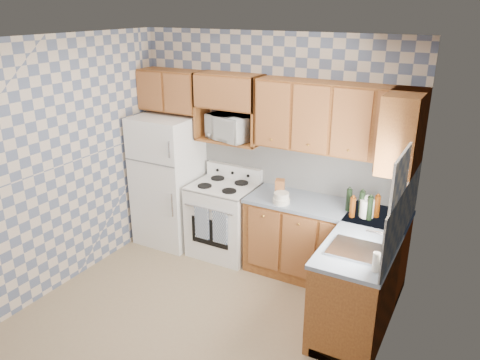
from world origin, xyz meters
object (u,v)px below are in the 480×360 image
at_px(refrigerator, 169,180).
at_px(electric_kettle, 367,208).
at_px(microwave, 230,127).
at_px(stove_body, 224,220).

distance_m(refrigerator, electric_kettle, 2.56).
bearing_deg(electric_kettle, microwave, 172.02).
distance_m(stove_body, microwave, 1.16).
height_order(microwave, electric_kettle, microwave).
distance_m(stove_body, electric_kettle, 1.84).
relative_size(refrigerator, electric_kettle, 8.99).
bearing_deg(microwave, stove_body, -78.43).
height_order(stove_body, electric_kettle, electric_kettle).
xyz_separation_m(refrigerator, stove_body, (0.80, 0.03, -0.39)).
distance_m(refrigerator, stove_body, 0.89).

